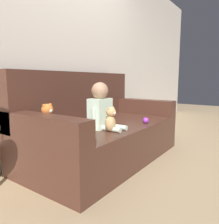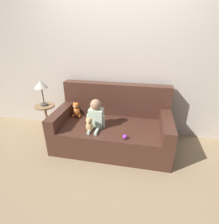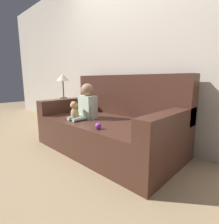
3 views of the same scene
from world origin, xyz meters
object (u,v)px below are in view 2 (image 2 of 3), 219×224
teddy_bear_brown (89,125)px  plush_toy_side (76,110)px  person_baby (96,115)px  toy_ball (125,137)px  couch (113,126)px  side_table (43,95)px

teddy_bear_brown → plush_toy_side: bearing=130.5°
person_baby → toy_ball: 0.55m
couch → side_table: 1.29m
side_table → toy_ball: bearing=-19.9°
toy_ball → couch: bearing=119.4°
couch → person_baby: size_ratio=4.09×
couch → person_baby: (-0.22, -0.20, 0.28)m
couch → person_baby: bearing=-137.9°
teddy_bear_brown → toy_ball: size_ratio=3.56×
teddy_bear_brown → toy_ball: teddy_bear_brown is taller
person_baby → side_table: size_ratio=0.45×
side_table → couch: bearing=-4.3°
couch → side_table: (-1.22, 0.09, 0.42)m
person_baby → plush_toy_side: bearing=147.5°
plush_toy_side → toy_ball: (0.87, -0.50, -0.09)m
couch → teddy_bear_brown: 0.48m
person_baby → plush_toy_side: (-0.41, 0.26, -0.07)m
teddy_bear_brown → toy_ball: (0.52, -0.09, -0.08)m
couch → side_table: side_table is taller
person_baby → plush_toy_side: 0.49m
person_baby → teddy_bear_brown: person_baby is taller
teddy_bear_brown → plush_toy_side: (-0.35, 0.41, 0.01)m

